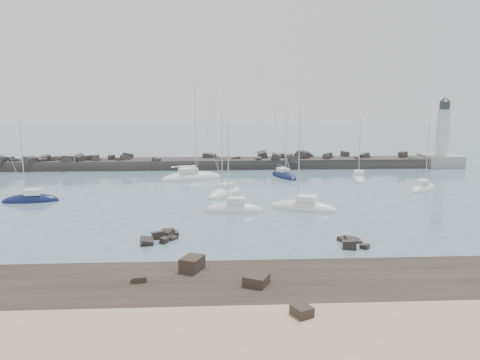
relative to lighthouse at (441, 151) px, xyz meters
name	(u,v)px	position (x,y,z in m)	size (l,w,h in m)	color
ground	(204,217)	(-47.00, -38.00, -3.09)	(400.00, 400.00, 0.00)	slate
rock_shelf	(200,294)	(-46.83, -59.97, -3.08)	(140.00, 12.36, 1.90)	black
rock_cluster_near	(163,238)	(-50.91, -46.35, -3.04)	(3.69, 4.50, 1.50)	black
rock_cluster_far	(351,244)	(-32.76, -49.30, -3.04)	(2.74, 3.73, 1.56)	black
breakwater	(169,167)	(-54.74, 0.00, -2.78)	(115.00, 7.39, 4.79)	#282624
lighthouse	(441,151)	(0.00, 0.00, 0.00)	(7.00, 7.00, 14.60)	gray
sailboat_2	(31,201)	(-70.46, -28.86, -2.94)	(7.57, 3.18, 11.87)	#0F163E
sailboat_3	(191,178)	(-49.77, -12.58, -2.94)	(11.20, 6.75, 16.85)	silver
sailboat_4	(234,210)	(-43.44, -35.66, -2.94)	(7.58, 3.03, 11.96)	silver
sailboat_5	(225,194)	(-44.29, -25.61, -2.95)	(6.57, 8.07, 12.80)	silver
sailboat_6	(284,176)	(-33.61, -11.29, -2.96)	(4.90, 8.28, 12.54)	#0F163E
sailboat_7	(303,208)	(-34.64, -35.14, -2.94)	(8.94, 5.89, 13.71)	silver
sailboat_8	(359,179)	(-21.40, -14.89, -2.95)	(3.84, 7.63, 11.74)	silver
sailboat_10	(423,189)	(-14.40, -24.19, -2.94)	(6.52, 6.00, 11.02)	silver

